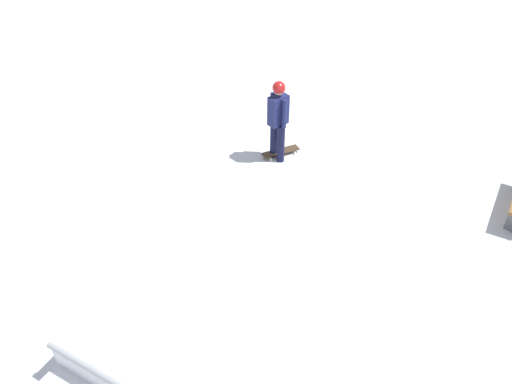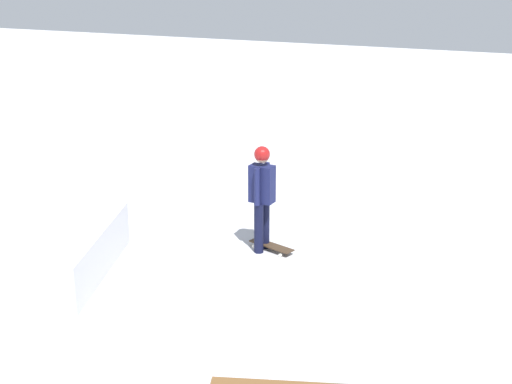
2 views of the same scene
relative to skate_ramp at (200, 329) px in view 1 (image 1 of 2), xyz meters
name	(u,v)px [view 1 (image 1 of 2)]	position (x,y,z in m)	size (l,w,h in m)	color
ground_plane	(296,296)	(-1.58, 0.29, -0.32)	(60.00, 60.00, 0.00)	silver
skate_ramp	(200,329)	(0.00, 0.00, 0.00)	(5.94, 4.16, 0.74)	silver
skater	(278,115)	(-3.89, -2.53, 0.69)	(0.39, 0.44, 1.73)	black
skateboard	(281,152)	(-4.04, -2.58, -0.24)	(0.82, 0.44, 0.09)	#3F2D1E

